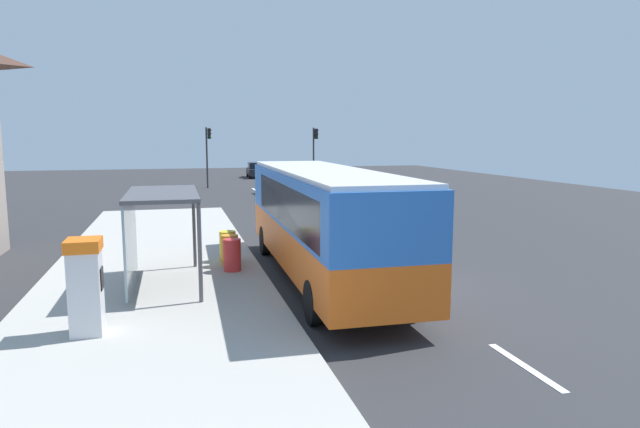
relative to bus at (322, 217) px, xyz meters
name	(u,v)px	position (x,y,z in m)	size (l,w,h in m)	color
ground_plane	(290,216)	(1.71, 13.09, -1.86)	(56.00, 92.00, 0.04)	#2D2D30
sidewalk_platform	(156,278)	(-4.69, 1.09, -1.75)	(6.20, 30.00, 0.18)	#ADAAA3
lane_stripe_seg_0	(525,366)	(1.96, -6.91, -1.84)	(0.16, 2.20, 0.01)	silver
lane_stripe_seg_1	(412,292)	(1.96, -1.91, -1.84)	(0.16, 2.20, 0.01)	silver
lane_stripe_seg_2	(353,254)	(1.96, 3.09, -1.84)	(0.16, 2.20, 0.01)	silver
lane_stripe_seg_3	(318,231)	(1.96, 8.09, -1.84)	(0.16, 2.20, 0.01)	silver
lane_stripe_seg_4	(294,216)	(1.96, 13.09, -1.84)	(0.16, 2.20, 0.01)	silver
lane_stripe_seg_5	(277,204)	(1.96, 18.09, -1.84)	(0.16, 2.20, 0.01)	silver
lane_stripe_seg_6	(264,196)	(1.96, 23.09, -1.84)	(0.16, 2.20, 0.01)	silver
lane_stripe_seg_7	(254,189)	(1.96, 28.09, -1.84)	(0.16, 2.20, 0.01)	silver
bus	(322,217)	(0.00, 0.00, 0.00)	(2.69, 11.05, 3.21)	orange
white_van	(292,177)	(3.91, 22.94, -0.50)	(2.22, 5.28, 2.30)	silver
sedan_near	(257,170)	(4.02, 40.94, -1.05)	(2.06, 4.50, 1.52)	black
ticket_machine	(86,286)	(-5.85, -3.59, -0.67)	(0.66, 0.76, 1.94)	silver
recycling_bin_red	(232,255)	(-2.49, 1.03, -1.19)	(0.52, 0.52, 0.95)	red
recycling_bin_orange	(230,250)	(-2.49, 1.73, -1.19)	(0.52, 0.52, 0.95)	orange
recycling_bin_yellow	(228,246)	(-2.49, 2.43, -1.19)	(0.52, 0.52, 0.95)	yellow
traffic_light_near_side	(315,147)	(7.21, 29.51, 1.38)	(0.49, 0.28, 4.84)	#2D2D2D
traffic_light_far_side	(208,148)	(-1.39, 30.31, 1.39)	(0.49, 0.28, 4.85)	#2D2D2D
bus_shelter	(151,214)	(-4.70, -0.06, 0.25)	(1.80, 4.00, 2.50)	#4C4C51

